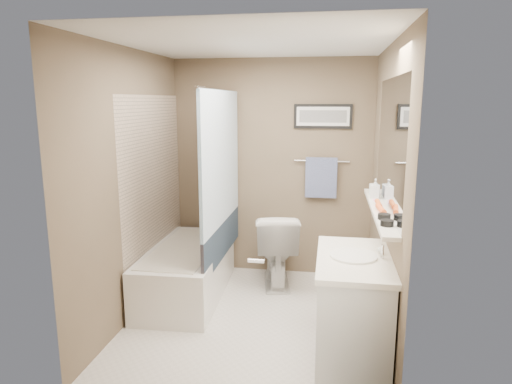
% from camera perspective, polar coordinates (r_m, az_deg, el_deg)
% --- Properties ---
extents(ground, '(2.50, 2.50, 0.00)m').
position_cam_1_polar(ground, '(4.29, -0.34, -15.65)').
color(ground, silver).
rests_on(ground, ground).
extents(ceiling, '(2.20, 2.50, 0.04)m').
position_cam_1_polar(ceiling, '(3.84, -0.38, 17.83)').
color(ceiling, silver).
rests_on(ceiling, wall_back).
extents(wall_back, '(2.20, 0.04, 2.40)m').
position_cam_1_polar(wall_back, '(5.09, 1.97, 2.93)').
color(wall_back, brown).
rests_on(wall_back, ground).
extents(wall_front, '(2.20, 0.04, 2.40)m').
position_cam_1_polar(wall_front, '(2.72, -4.72, -4.66)').
color(wall_front, brown).
rests_on(wall_front, ground).
extents(wall_left, '(0.04, 2.50, 2.40)m').
position_cam_1_polar(wall_left, '(4.21, -15.02, 0.74)').
color(wall_left, brown).
rests_on(wall_left, ground).
extents(wall_right, '(0.04, 2.50, 2.40)m').
position_cam_1_polar(wall_right, '(3.86, 15.64, -0.22)').
color(wall_right, brown).
rests_on(wall_right, ground).
extents(tile_surround, '(0.02, 1.55, 2.00)m').
position_cam_1_polar(tile_surround, '(4.70, -12.55, -0.53)').
color(tile_surround, '#BCA48E').
rests_on(tile_surround, wall_left).
extents(curtain_rod, '(0.02, 1.55, 0.02)m').
position_cam_1_polar(curtain_rod, '(4.39, -4.53, 12.68)').
color(curtain_rod, silver).
rests_on(curtain_rod, wall_left).
extents(curtain_upper, '(0.03, 1.45, 1.28)m').
position_cam_1_polar(curtain_upper, '(4.42, -4.40, 4.23)').
color(curtain_upper, white).
rests_on(curtain_upper, curtain_rod).
extents(curtain_lower, '(0.03, 1.45, 0.36)m').
position_cam_1_polar(curtain_lower, '(4.60, -4.24, -5.96)').
color(curtain_lower, '#243343').
rests_on(curtain_lower, curtain_rod).
extents(mirror, '(0.02, 1.60, 1.00)m').
position_cam_1_polar(mirror, '(3.66, 16.40, 5.76)').
color(mirror, silver).
rests_on(mirror, wall_right).
extents(shelf, '(0.12, 1.60, 0.03)m').
position_cam_1_polar(shelf, '(3.73, 15.12, -2.16)').
color(shelf, silver).
rests_on(shelf, wall_right).
extents(towel_bar, '(0.60, 0.02, 0.02)m').
position_cam_1_polar(towel_bar, '(5.02, 8.20, 3.86)').
color(towel_bar, silver).
rests_on(towel_bar, wall_back).
extents(towel, '(0.34, 0.05, 0.44)m').
position_cam_1_polar(towel, '(5.03, 8.14, 1.79)').
color(towel, '#7F8DB8').
rests_on(towel, towel_bar).
extents(art_frame, '(0.62, 0.02, 0.26)m').
position_cam_1_polar(art_frame, '(5.00, 8.36, 9.34)').
color(art_frame, black).
rests_on(art_frame, wall_back).
extents(art_mat, '(0.56, 0.00, 0.20)m').
position_cam_1_polar(art_mat, '(4.99, 8.36, 9.34)').
color(art_mat, white).
rests_on(art_mat, art_frame).
extents(art_image, '(0.50, 0.00, 0.13)m').
position_cam_1_polar(art_image, '(4.98, 8.36, 9.34)').
color(art_image, '#595959').
rests_on(art_image, art_mat).
extents(door, '(0.80, 0.02, 2.00)m').
position_cam_1_polar(door, '(2.70, 6.86, -9.32)').
color(door, silver).
rests_on(door, wall_front).
extents(door_handle, '(0.10, 0.02, 0.02)m').
position_cam_1_polar(door_handle, '(2.78, 0.01, -8.62)').
color(door_handle, silver).
rests_on(door_handle, door).
extents(bathtub, '(0.76, 1.53, 0.50)m').
position_cam_1_polar(bathtub, '(4.73, -8.60, -9.81)').
color(bathtub, white).
rests_on(bathtub, ground).
extents(tub_rim, '(0.56, 1.36, 0.02)m').
position_cam_1_polar(tub_rim, '(4.64, -8.69, -6.93)').
color(tub_rim, beige).
rests_on(tub_rim, bathtub).
extents(toilet, '(0.57, 0.84, 0.79)m').
position_cam_1_polar(toilet, '(4.93, 2.54, -6.98)').
color(toilet, white).
rests_on(toilet, ground).
extents(vanity, '(0.53, 0.91, 0.80)m').
position_cam_1_polar(vanity, '(3.57, 12.12, -14.62)').
color(vanity, silver).
rests_on(vanity, ground).
extents(countertop, '(0.54, 0.96, 0.04)m').
position_cam_1_polar(countertop, '(3.41, 12.24, -8.25)').
color(countertop, white).
rests_on(countertop, vanity).
extents(sink_basin, '(0.34, 0.34, 0.01)m').
position_cam_1_polar(sink_basin, '(3.40, 12.09, -7.80)').
color(sink_basin, white).
rests_on(sink_basin, countertop).
extents(faucet_spout, '(0.02, 0.02, 0.10)m').
position_cam_1_polar(faucet_spout, '(3.40, 15.52, -7.20)').
color(faucet_spout, silver).
rests_on(faucet_spout, countertop).
extents(faucet_knob, '(0.05, 0.05, 0.05)m').
position_cam_1_polar(faucet_knob, '(3.50, 15.33, -7.00)').
color(faucet_knob, white).
rests_on(faucet_knob, countertop).
extents(candle_bowl_near, '(0.09, 0.09, 0.04)m').
position_cam_1_polar(candle_bowl_near, '(3.22, 16.06, -3.74)').
color(candle_bowl_near, black).
rests_on(candle_bowl_near, shelf).
extents(candle_bowl_far, '(0.09, 0.09, 0.04)m').
position_cam_1_polar(candle_bowl_far, '(3.38, 15.73, -2.98)').
color(candle_bowl_far, black).
rests_on(candle_bowl_far, shelf).
extents(hair_brush_front, '(0.07, 0.22, 0.04)m').
position_cam_1_polar(hair_brush_front, '(3.61, 15.34, -2.05)').
color(hair_brush_front, '#EC5921').
rests_on(hair_brush_front, shelf).
extents(hair_brush_back, '(0.04, 0.22, 0.04)m').
position_cam_1_polar(hair_brush_back, '(3.78, 15.07, -1.43)').
color(hair_brush_back, '#DE581F').
rests_on(hair_brush_back, shelf).
extents(pink_comb, '(0.05, 0.16, 0.01)m').
position_cam_1_polar(pink_comb, '(3.95, 14.81, -1.13)').
color(pink_comb, '#FE9BC5').
rests_on(pink_comb, shelf).
extents(glass_jar, '(0.08, 0.08, 0.10)m').
position_cam_1_polar(glass_jar, '(4.22, 14.49, 0.31)').
color(glass_jar, white).
rests_on(glass_jar, shelf).
extents(soap_bottle, '(0.09, 0.09, 0.17)m').
position_cam_1_polar(soap_bottle, '(4.08, 14.68, 0.43)').
color(soap_bottle, '#999999').
rests_on(soap_bottle, shelf).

